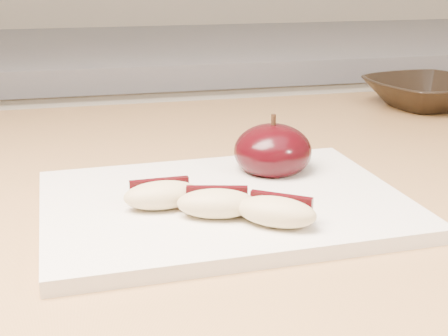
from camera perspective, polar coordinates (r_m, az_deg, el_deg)
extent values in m
cube|color=silver|center=(1.41, -6.50, -8.68)|extent=(2.40, 0.60, 0.90)
cube|color=slate|center=(1.27, -7.27, 10.51)|extent=(2.40, 0.62, 0.04)
cube|color=#A67C48|center=(0.61, 0.47, -2.08)|extent=(1.64, 0.64, 0.04)
cube|color=silver|center=(0.51, 0.00, -3.30)|extent=(0.30, 0.22, 0.01)
ellipsoid|color=black|center=(0.57, 4.47, 1.55)|extent=(0.09, 0.09, 0.05)
cylinder|color=black|center=(0.56, 4.55, 4.40)|extent=(0.00, 0.00, 0.01)
ellipsoid|color=tan|center=(0.48, -5.69, -2.48)|extent=(0.06, 0.03, 0.02)
cube|color=black|center=(0.49, -5.93, -2.07)|extent=(0.05, 0.01, 0.02)
ellipsoid|color=tan|center=(0.46, -0.69, -3.27)|extent=(0.06, 0.04, 0.02)
cube|color=black|center=(0.47, -0.65, -2.81)|extent=(0.05, 0.02, 0.02)
ellipsoid|color=tan|center=(0.45, 4.79, -4.02)|extent=(0.07, 0.06, 0.02)
cube|color=black|center=(0.46, 5.25, -3.56)|extent=(0.04, 0.03, 0.02)
imported|color=black|center=(0.91, 18.04, 6.53)|extent=(0.18, 0.18, 0.04)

